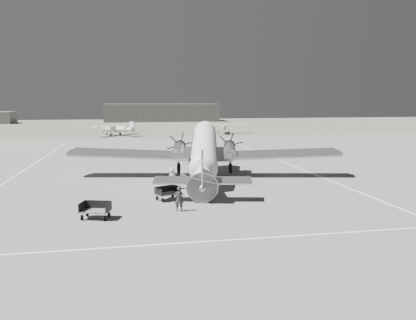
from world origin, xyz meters
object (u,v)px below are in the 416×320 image
(light_plane_right, at_px, (224,128))
(baggage_cart_near, at_px, (168,193))
(ground_crew, at_px, (179,199))
(baggage_cart_far, at_px, (95,210))
(ramp_agent, at_px, (170,185))
(dc3_airliner, at_px, (204,153))
(light_plane_left, at_px, (116,130))
(hangar_main, at_px, (162,113))
(passenger, at_px, (172,178))

(light_plane_right, relative_size, baggage_cart_near, 6.24)
(ground_crew, bearing_deg, baggage_cart_far, 12.06)
(ramp_agent, bearing_deg, dc3_airliner, -39.99)
(light_plane_left, height_order, baggage_cart_near, light_plane_left)
(baggage_cart_far, height_order, ramp_agent, ramp_agent)
(hangar_main, relative_size, baggage_cart_near, 23.01)
(ramp_agent, xyz_separation_m, passenger, (0.40, 2.04, 0.16))
(baggage_cart_near, bearing_deg, light_plane_left, 69.06)
(ground_crew, bearing_deg, baggage_cart_near, -78.26)
(baggage_cart_near, bearing_deg, light_plane_right, 46.87)
(baggage_cart_near, relative_size, passenger, 0.98)
(hangar_main, distance_m, light_plane_left, 65.16)
(hangar_main, distance_m, ground_crew, 127.92)
(hangar_main, xyz_separation_m, passenger, (-8.04, -120.48, -2.36))
(dc3_airliner, distance_m, light_plane_right, 57.19)
(ground_crew, bearing_deg, passenger, -88.58)
(hangar_main, xyz_separation_m, ramp_agent, (-8.44, -122.52, -2.52))
(dc3_airliner, bearing_deg, light_plane_right, 86.19)
(baggage_cart_near, height_order, baggage_cart_far, baggage_cart_far)
(dc3_airliner, bearing_deg, hangar_main, 98.73)
(ground_crew, relative_size, passenger, 0.91)
(hangar_main, xyz_separation_m, baggage_cart_near, (-8.78, -124.30, -2.78))
(dc3_airliner, height_order, baggage_cart_far, dc3_airliner)
(ground_crew, distance_m, passenger, 7.15)
(baggage_cart_far, bearing_deg, baggage_cart_near, 56.51)
(dc3_airliner, bearing_deg, baggage_cart_near, -108.35)
(hangar_main, relative_size, light_plane_right, 3.69)
(baggage_cart_far, bearing_deg, passenger, 71.06)
(baggage_cart_far, bearing_deg, light_plane_right, 87.19)
(ground_crew, height_order, passenger, passenger)
(baggage_cart_near, height_order, ramp_agent, ramp_agent)
(ramp_agent, bearing_deg, baggage_cart_near, 163.22)
(dc3_airliner, xyz_separation_m, ramp_agent, (-3.79, -5.58, -1.82))
(hangar_main, height_order, passenger, hangar_main)
(dc3_airliner, relative_size, baggage_cart_near, 14.94)
(passenger, bearing_deg, light_plane_left, 26.95)
(light_plane_left, distance_m, passenger, 57.41)
(baggage_cart_near, bearing_deg, baggage_cart_far, -166.71)
(baggage_cart_far, xyz_separation_m, passenger, (5.73, 7.97, 0.40))
(baggage_cart_near, bearing_deg, hangar_main, 59.50)
(ramp_agent, bearing_deg, light_plane_left, 0.24)
(baggage_cart_near, bearing_deg, ground_crew, -108.25)
(dc3_airliner, bearing_deg, passenger, -122.82)
(dc3_airliner, xyz_separation_m, passenger, (-3.40, -3.54, -1.66))
(hangar_main, relative_size, ramp_agent, 26.90)
(light_plane_right, bearing_deg, ramp_agent, -93.11)
(hangar_main, xyz_separation_m, ground_crew, (-8.30, -127.62, -2.45))
(baggage_cart_far, bearing_deg, ground_crew, 25.29)
(ramp_agent, relative_size, passenger, 0.83)
(light_plane_left, height_order, ramp_agent, light_plane_left)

